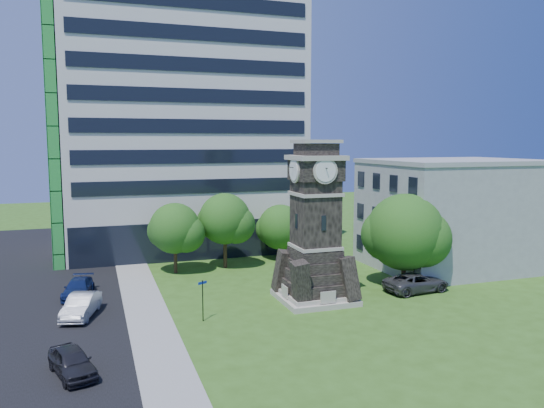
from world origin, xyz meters
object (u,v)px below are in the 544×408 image
object	(u,v)px
car_street_south	(72,362)
car_street_mid	(81,306)
car_east_lot	(416,282)
park_bench	(342,296)
clock_tower	(315,232)
car_street_north	(78,288)
street_sign	(203,296)

from	to	relation	value
car_street_south	car_street_mid	xyz separation A→B (m)	(0.29, 9.68, 0.07)
car_east_lot	park_bench	bearing A→B (deg)	88.44
car_street_south	car_street_mid	distance (m)	9.68
clock_tower	car_street_mid	world-z (taller)	clock_tower
car_east_lot	car_street_south	bearing A→B (deg)	100.70
car_street_south	clock_tower	bearing A→B (deg)	7.58
car_street_north	street_sign	size ratio (longest dim) A/B	1.67
clock_tower	car_east_lot	distance (m)	9.84
park_bench	clock_tower	bearing A→B (deg)	163.00
car_street_south	street_sign	world-z (taller)	street_sign
car_street_south	car_street_north	size ratio (longest dim) A/B	0.90
car_east_lot	car_street_mid	bearing A→B (deg)	79.69
car_east_lot	street_sign	distance (m)	17.87
car_street_mid	park_bench	distance (m)	18.89
clock_tower	street_sign	size ratio (longest dim) A/B	4.33
clock_tower	car_street_south	size ratio (longest dim) A/B	2.90
park_bench	street_sign	bearing A→B (deg)	-163.49
car_street_mid	street_sign	bearing A→B (deg)	-9.13
car_street_mid	car_street_north	world-z (taller)	car_street_mid
car_street_south	park_bench	distance (m)	20.27
car_street_south	car_street_north	bearing A→B (deg)	72.53
car_street_north	street_sign	bearing A→B (deg)	-37.24
clock_tower	car_street_south	world-z (taller)	clock_tower
clock_tower	car_east_lot	world-z (taller)	clock_tower
park_bench	car_street_mid	bearing A→B (deg)	-176.57
park_bench	street_sign	xyz separation A→B (m)	(-10.89, -0.98, 1.33)
car_street_south	car_street_mid	bearing A→B (deg)	70.74
car_street_mid	park_bench	size ratio (longest dim) A/B	3.04
car_east_lot	street_sign	xyz separation A→B (m)	(-17.79, -1.46, 1.00)
car_street_mid	street_sign	size ratio (longest dim) A/B	1.69
clock_tower	car_street_south	xyz separation A→B (m)	(-17.16, -8.05, -4.56)
car_street_north	street_sign	distance (m)	12.00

